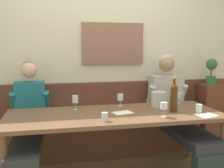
% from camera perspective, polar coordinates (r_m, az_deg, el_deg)
% --- Properties ---
extents(room_wall_back, '(6.80, 0.12, 2.80)m').
position_cam_1_polar(room_wall_back, '(3.81, -2.65, 7.34)').
color(room_wall_back, beige).
rests_on(room_wall_back, ground).
extents(wood_wainscot_panel, '(6.80, 0.03, 0.94)m').
position_cam_1_polar(wood_wainscot_panel, '(3.88, -2.46, -6.53)').
color(wood_wainscot_panel, brown).
rests_on(wood_wainscot_panel, ground).
extents(wall_bench, '(2.59, 0.42, 0.94)m').
position_cam_1_polar(wall_bench, '(3.73, -1.90, -10.17)').
color(wall_bench, brown).
rests_on(wall_bench, ground).
extents(dining_table, '(2.29, 0.86, 0.73)m').
position_cam_1_polar(dining_table, '(2.94, 0.57, -7.50)').
color(dining_table, brown).
rests_on(dining_table, ground).
extents(person_center_left_seat, '(0.47, 1.31, 1.27)m').
position_cam_1_polar(person_center_left_seat, '(3.23, -17.09, -7.25)').
color(person_center_left_seat, '#263539').
rests_on(person_center_left_seat, ground).
extents(person_right_seat, '(0.54, 1.32, 1.33)m').
position_cam_1_polar(person_right_seat, '(3.56, 13.30, -5.24)').
color(person_right_seat, '#233534').
rests_on(person_right_seat, ground).
extents(ice_bucket, '(0.18, 0.18, 0.17)m').
position_cam_1_polar(ice_bucket, '(3.29, 9.75, -3.09)').
color(ice_bucket, beige).
rests_on(ice_bucket, dining_table).
extents(wine_bottle_green_tall, '(0.08, 0.08, 0.39)m').
position_cam_1_polar(wine_bottle_green_tall, '(3.03, 12.78, -2.66)').
color(wine_bottle_green_tall, '#47280D').
rests_on(wine_bottle_green_tall, dining_table).
extents(wine_glass_center_rear, '(0.07, 0.07, 0.15)m').
position_cam_1_polar(wine_glass_center_rear, '(3.24, 1.75, -2.91)').
color(wine_glass_center_rear, silver).
rests_on(wine_glass_center_rear, dining_table).
extents(wine_glass_mid_right, '(0.07, 0.07, 0.15)m').
position_cam_1_polar(wine_glass_mid_right, '(2.79, 10.78, -4.63)').
color(wine_glass_mid_right, silver).
rests_on(wine_glass_mid_right, dining_table).
extents(wine_glass_left_end, '(0.07, 0.07, 0.14)m').
position_cam_1_polar(wine_glass_left_end, '(3.47, 13.66, -2.41)').
color(wine_glass_left_end, silver).
rests_on(wine_glass_left_end, dining_table).
extents(wine_glass_near_bucket, '(0.07, 0.07, 0.16)m').
position_cam_1_polar(wine_glass_near_bucket, '(3.08, -7.70, -3.32)').
color(wine_glass_near_bucket, silver).
rests_on(wine_glass_near_bucket, dining_table).
extents(water_tumbler_right, '(0.07, 0.07, 0.09)m').
position_cam_1_polar(water_tumbler_right, '(3.09, 17.68, -4.87)').
color(water_tumbler_right, silver).
rests_on(water_tumbler_right, dining_table).
extents(water_tumbler_center, '(0.06, 0.06, 0.08)m').
position_cam_1_polar(water_tumbler_center, '(2.62, -1.53, -6.87)').
color(water_tumbler_center, silver).
rests_on(water_tumbler_center, dining_table).
extents(tasting_sheet_left_guest, '(0.24, 0.20, 0.00)m').
position_cam_1_polar(tasting_sheet_left_guest, '(3.00, 19.21, -6.21)').
color(tasting_sheet_left_guest, white).
rests_on(tasting_sheet_left_guest, dining_table).
extents(tasting_sheet_right_guest, '(0.24, 0.20, 0.00)m').
position_cam_1_polar(tasting_sheet_right_guest, '(2.94, 2.23, -6.00)').
color(tasting_sheet_right_guest, white).
rests_on(tasting_sheet_right_guest, dining_table).
extents(corner_pedestal, '(0.28, 0.28, 0.89)m').
position_cam_1_polar(corner_pedestal, '(4.28, 19.61, -5.96)').
color(corner_pedestal, brown).
rests_on(corner_pedestal, ground).
extents(potted_plant, '(0.16, 0.16, 0.37)m').
position_cam_1_polar(potted_plant, '(4.18, 20.04, 2.80)').
color(potted_plant, '#2C682B').
rests_on(potted_plant, corner_pedestal).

